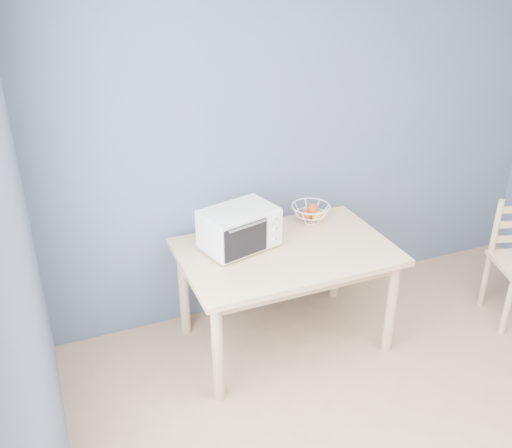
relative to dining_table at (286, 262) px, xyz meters
name	(u,v)px	position (x,y,z in m)	size (l,w,h in m)	color
dining_table	(286,262)	(0.00, 0.00, 0.00)	(1.40, 0.90, 0.75)	tan
toaster_oven	(237,229)	(-0.30, 0.13, 0.25)	(0.54, 0.45, 0.28)	beige
fruit_basket	(311,213)	(0.34, 0.31, 0.17)	(0.32, 0.32, 0.14)	white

